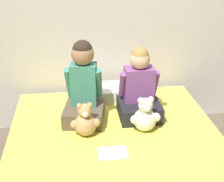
# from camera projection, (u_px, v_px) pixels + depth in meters

# --- Properties ---
(wall_behind_bed) EXTENTS (8.00, 0.06, 2.50)m
(wall_behind_bed) POSITION_uv_depth(u_px,v_px,m) (102.00, 3.00, 2.87)
(wall_behind_bed) COLOR beige
(wall_behind_bed) RESTS_ON ground_plane
(bed) EXTENTS (1.66, 2.01, 0.41)m
(bed) POSITION_uv_depth(u_px,v_px,m) (119.00, 172.00, 2.33)
(bed) COLOR #2D2D33
(bed) RESTS_ON ground_plane
(child_on_left) EXTENTS (0.37, 0.40, 0.67)m
(child_on_left) POSITION_uv_depth(u_px,v_px,m) (84.00, 88.00, 2.51)
(child_on_left) COLOR brown
(child_on_left) RESTS_ON bed
(child_on_right) EXTENTS (0.34, 0.34, 0.60)m
(child_on_right) POSITION_uv_depth(u_px,v_px,m) (139.00, 90.00, 2.58)
(child_on_right) COLOR black
(child_on_right) RESTS_ON bed
(teddy_bear_held_by_left_child) EXTENTS (0.23, 0.17, 0.27)m
(teddy_bear_held_by_left_child) POSITION_uv_depth(u_px,v_px,m) (85.00, 122.00, 2.37)
(teddy_bear_held_by_left_child) COLOR tan
(teddy_bear_held_by_left_child) RESTS_ON bed
(teddy_bear_held_by_right_child) EXTENTS (0.24, 0.18, 0.29)m
(teddy_bear_held_by_right_child) POSITION_uv_depth(u_px,v_px,m) (145.00, 117.00, 2.42)
(teddy_bear_held_by_right_child) COLOR silver
(teddy_bear_held_by_right_child) RESTS_ON bed
(pillow_at_headboard) EXTENTS (0.55, 0.28, 0.11)m
(pillow_at_headboard) POSITION_uv_depth(u_px,v_px,m) (106.00, 92.00, 2.96)
(pillow_at_headboard) COLOR white
(pillow_at_headboard) RESTS_ON bed
(sign_card) EXTENTS (0.21, 0.15, 0.00)m
(sign_card) POSITION_uv_depth(u_px,v_px,m) (113.00, 153.00, 2.20)
(sign_card) COLOR white
(sign_card) RESTS_ON bed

